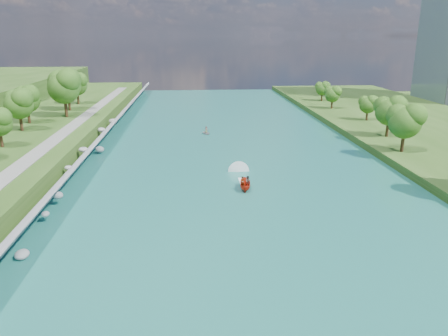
{
  "coord_description": "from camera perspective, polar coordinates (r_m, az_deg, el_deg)",
  "views": [
    {
      "loc": [
        -6.91,
        -46.34,
        21.99
      ],
      "look_at": [
        -2.17,
        17.79,
        2.5
      ],
      "focal_mm": 35.0,
      "sensor_mm": 36.0,
      "label": 1
    }
  ],
  "objects": [
    {
      "name": "ground",
      "position": [
        51.76,
        3.89,
        -8.32
      ],
      "size": [
        260.0,
        260.0,
        0.0
      ],
      "primitive_type": "plane",
      "color": "#2D5119",
      "rests_on": "ground"
    },
    {
      "name": "riprap_bank",
      "position": [
        71.29,
        -19.43,
        -0.59
      ],
      "size": [
        4.11,
        236.0,
        4.07
      ],
      "color": "slate",
      "rests_on": "ground"
    },
    {
      "name": "river_water",
      "position": [
        70.22,
        1.63,
        -1.35
      ],
      "size": [
        55.0,
        240.0,
        0.1
      ],
      "primitive_type": "cube",
      "color": "#1C6A6A",
      "rests_on": "ground"
    },
    {
      "name": "riverside_path",
      "position": [
        73.46,
        -24.46,
        0.78
      ],
      "size": [
        3.0,
        200.0,
        0.1
      ],
      "primitive_type": "cube",
      "color": "gray",
      "rests_on": "berm_west"
    },
    {
      "name": "raft",
      "position": [
        102.05,
        -2.33,
        4.68
      ],
      "size": [
        2.93,
        3.5,
        1.72
      ],
      "rotation": [
        0.0,
        0.0,
        0.29
      ],
      "color": "#9C9DA4",
      "rests_on": "river_water"
    },
    {
      "name": "motorboat",
      "position": [
        66.4,
        2.6,
        -1.8
      ],
      "size": [
        3.6,
        18.88,
        2.15
      ],
      "rotation": [
        0.0,
        0.0,
        3.03
      ],
      "color": "red",
      "rests_on": "river_water"
    }
  ]
}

